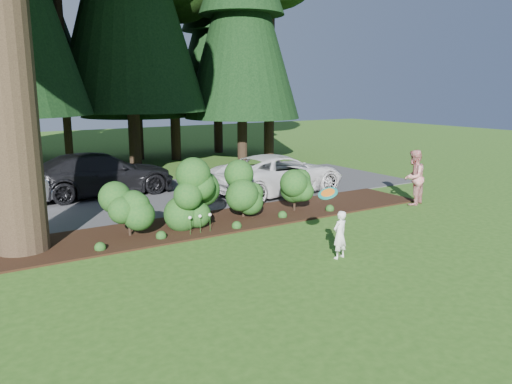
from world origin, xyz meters
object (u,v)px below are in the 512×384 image
(car_dark_suv, at_px, (101,174))
(car_white_suv, at_px, (279,174))
(child, at_px, (340,235))
(adult, at_px, (414,177))
(frisbee, at_px, (328,193))

(car_dark_suv, bearing_deg, car_white_suv, -119.65)
(car_dark_suv, distance_m, child, 10.36)
(adult, height_order, frisbee, adult)
(child, distance_m, adult, 6.53)
(adult, bearing_deg, car_white_suv, -74.49)
(car_dark_suv, bearing_deg, adult, -129.67)
(child, bearing_deg, car_white_suv, -124.06)
(car_dark_suv, height_order, child, car_dark_suv)
(child, xyz_separation_m, adult, (5.85, 2.88, 0.37))
(child, relative_size, frisbee, 2.52)
(frisbee, bearing_deg, child, -1.98)
(car_white_suv, bearing_deg, child, 151.59)
(adult, xyz_separation_m, frisbee, (-6.24, -2.86, 0.66))
(car_dark_suv, relative_size, child, 4.74)
(adult, relative_size, frisbee, 4.15)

